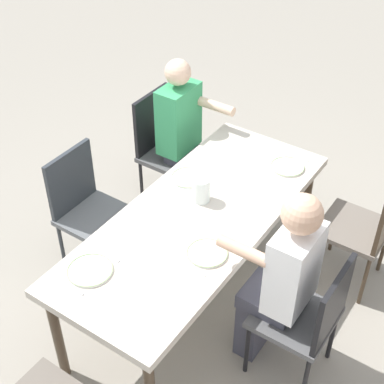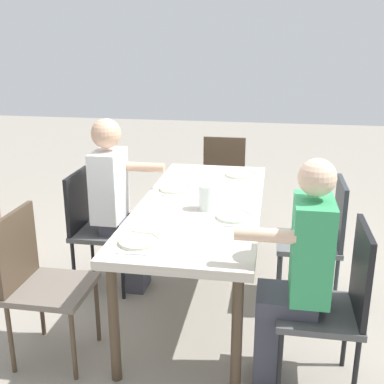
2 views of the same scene
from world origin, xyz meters
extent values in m
plane|color=gray|center=(0.00, 0.00, 0.00)|extent=(16.00, 16.00, 0.00)
cube|color=beige|center=(0.00, 0.00, 0.75)|extent=(2.04, 0.84, 0.05)
cylinder|color=#473828|center=(-0.94, 0.34, 0.36)|extent=(0.06, 0.06, 0.72)
cylinder|color=#473828|center=(0.94, 0.34, 0.36)|extent=(0.06, 0.06, 0.72)
cylinder|color=#473828|center=(-0.94, -0.34, 0.36)|extent=(0.06, 0.06, 0.72)
cylinder|color=#473828|center=(0.94, -0.34, 0.36)|extent=(0.06, 0.06, 0.72)
cube|color=#6A6158|center=(-0.79, 0.76, 0.46)|extent=(0.44, 0.44, 0.04)
cube|color=#473828|center=(-0.79, 0.96, 0.69)|extent=(0.42, 0.03, 0.47)
cylinder|color=#473828|center=(-0.98, 0.57, 0.22)|extent=(0.03, 0.03, 0.44)
cylinder|color=#473828|center=(-0.60, 0.57, 0.22)|extent=(0.03, 0.03, 0.44)
cylinder|color=#473828|center=(-0.98, 0.95, 0.22)|extent=(0.03, 0.03, 0.44)
cylinder|color=#473828|center=(-0.60, 0.95, 0.22)|extent=(0.03, 0.03, 0.44)
cube|color=#4F4F50|center=(-0.79, -0.76, 0.46)|extent=(0.44, 0.44, 0.04)
cube|color=black|center=(-0.79, -0.96, 0.71)|extent=(0.42, 0.03, 0.50)
cylinder|color=black|center=(-0.60, -0.57, 0.22)|extent=(0.03, 0.03, 0.44)
cylinder|color=black|center=(-0.98, -0.57, 0.22)|extent=(0.03, 0.03, 0.44)
cylinder|color=black|center=(-0.60, -0.95, 0.22)|extent=(0.03, 0.03, 0.44)
cylinder|color=black|center=(-0.98, -0.95, 0.22)|extent=(0.03, 0.03, 0.44)
cube|color=#4F4F50|center=(0.12, 0.76, 0.45)|extent=(0.44, 0.44, 0.04)
cube|color=black|center=(0.12, 0.96, 0.68)|extent=(0.42, 0.03, 0.46)
cylinder|color=black|center=(-0.07, 0.57, 0.22)|extent=(0.03, 0.03, 0.43)
cylinder|color=black|center=(0.31, 0.57, 0.22)|extent=(0.03, 0.03, 0.43)
cylinder|color=black|center=(-0.07, 0.95, 0.22)|extent=(0.03, 0.03, 0.43)
cylinder|color=black|center=(0.31, 0.95, 0.22)|extent=(0.03, 0.03, 0.43)
cube|color=#5B5E61|center=(0.12, -0.76, 0.47)|extent=(0.44, 0.44, 0.04)
cube|color=#2D3338|center=(0.12, -0.96, 0.70)|extent=(0.42, 0.03, 0.47)
cylinder|color=#2D3338|center=(0.31, -0.57, 0.22)|extent=(0.03, 0.03, 0.45)
cylinder|color=#2D3338|center=(-0.07, -0.57, 0.22)|extent=(0.03, 0.03, 0.45)
cylinder|color=#2D3338|center=(0.31, -0.95, 0.22)|extent=(0.03, 0.03, 0.45)
cylinder|color=#2D3338|center=(-0.07, -0.95, 0.22)|extent=(0.03, 0.03, 0.45)
cube|color=#6A6158|center=(1.36, 0.00, 0.47)|extent=(0.44, 0.44, 0.04)
cube|color=#473828|center=(1.56, 0.00, 0.70)|extent=(0.03, 0.42, 0.45)
cylinder|color=#473828|center=(1.17, 0.19, 0.23)|extent=(0.03, 0.03, 0.45)
cylinder|color=#473828|center=(1.17, -0.19, 0.23)|extent=(0.03, 0.03, 0.45)
cylinder|color=#473828|center=(1.55, 0.19, 0.23)|extent=(0.03, 0.03, 0.45)
cylinder|color=#473828|center=(1.55, -0.19, 0.23)|extent=(0.03, 0.03, 0.45)
cube|color=#3F3F4C|center=(0.12, 0.51, 0.23)|extent=(0.24, 0.14, 0.46)
cube|color=#3F3F4C|center=(0.12, 0.60, 0.51)|extent=(0.28, 0.32, 0.10)
cube|color=white|center=(0.12, 0.71, 0.82)|extent=(0.34, 0.20, 0.52)
sphere|color=tan|center=(0.12, 0.71, 1.21)|extent=(0.22, 0.22, 0.22)
cylinder|color=tan|center=(0.26, 0.47, 0.93)|extent=(0.07, 0.30, 0.07)
cube|color=#3F3F4C|center=(-0.79, -0.50, 0.23)|extent=(0.24, 0.14, 0.46)
cube|color=#3F3F4C|center=(-0.79, -0.59, 0.51)|extent=(0.28, 0.32, 0.10)
cube|color=#389E60|center=(-0.79, -0.70, 0.83)|extent=(0.34, 0.20, 0.53)
sphere|color=beige|center=(-0.79, -0.70, 1.21)|extent=(0.19, 0.19, 0.19)
cylinder|color=beige|center=(-0.93, -0.46, 0.94)|extent=(0.07, 0.30, 0.07)
cylinder|color=white|center=(-0.76, 0.23, 0.78)|extent=(0.23, 0.23, 0.01)
torus|color=#A4C786|center=(-0.76, 0.23, 0.78)|extent=(0.23, 0.23, 0.01)
cube|color=silver|center=(-0.91, 0.23, 0.77)|extent=(0.03, 0.17, 0.01)
cube|color=silver|center=(-0.61, 0.23, 0.77)|extent=(0.03, 0.17, 0.01)
cylinder|color=white|center=(-0.28, -0.26, 0.78)|extent=(0.23, 0.23, 0.01)
torus|color=#A9CD91|center=(-0.28, -0.26, 0.78)|extent=(0.23, 0.23, 0.01)
cube|color=silver|center=(-0.43, -0.26, 0.77)|extent=(0.02, 0.17, 0.01)
cube|color=silver|center=(-0.13, -0.26, 0.77)|extent=(0.03, 0.17, 0.01)
cylinder|color=white|center=(0.25, 0.23, 0.78)|extent=(0.23, 0.23, 0.01)
torus|color=#A4C786|center=(0.25, 0.23, 0.78)|extent=(0.24, 0.24, 0.01)
cube|color=silver|center=(0.10, 0.23, 0.77)|extent=(0.02, 0.17, 0.01)
cube|color=silver|center=(0.40, 0.23, 0.77)|extent=(0.03, 0.17, 0.01)
cylinder|color=white|center=(0.72, -0.22, 0.78)|extent=(0.25, 0.25, 0.01)
torus|color=#A4C786|center=(0.72, -0.22, 0.78)|extent=(0.25, 0.25, 0.01)
cube|color=silver|center=(0.57, -0.22, 0.77)|extent=(0.03, 0.17, 0.01)
cube|color=silver|center=(0.87, -0.22, 0.77)|extent=(0.02, 0.17, 0.01)
cylinder|color=white|center=(-0.14, -0.06, 0.85)|extent=(0.11, 0.11, 0.16)
cylinder|color=#EFEAC6|center=(-0.14, -0.06, 0.83)|extent=(0.10, 0.10, 0.11)
camera|label=1|loc=(2.20, 1.46, 3.06)|focal=53.27mm
camera|label=2|loc=(-3.16, -0.48, 1.87)|focal=45.37mm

